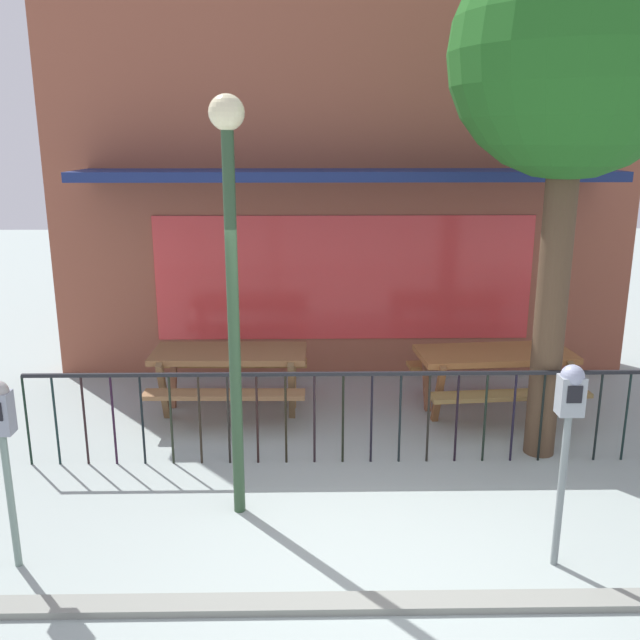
# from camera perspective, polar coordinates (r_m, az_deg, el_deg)

# --- Properties ---
(ground) EXTENTS (40.00, 40.00, 0.00)m
(ground) POSITION_cam_1_polar(r_m,az_deg,el_deg) (5.63, 4.39, -19.86)
(ground) COLOR #94A19D
(pub_storefront) EXTENTS (7.85, 1.52, 5.35)m
(pub_storefront) POSITION_cam_1_polar(r_m,az_deg,el_deg) (9.40, 2.00, 11.60)
(pub_storefront) COLOR brown
(pub_storefront) RESTS_ON ground
(patio_fence_front) EXTENTS (6.62, 0.04, 0.97)m
(patio_fence_front) POSITION_cam_1_polar(r_m,az_deg,el_deg) (6.91, 3.12, -6.72)
(patio_fence_front) COLOR black
(patio_fence_front) RESTS_ON ground
(picnic_table_left) EXTENTS (1.83, 1.39, 0.79)m
(picnic_table_left) POSITION_cam_1_polar(r_m,az_deg,el_deg) (8.21, -7.47, -3.64)
(picnic_table_left) COLOR brown
(picnic_table_left) RESTS_ON ground
(picnic_table_right) EXTENTS (1.91, 1.51, 0.79)m
(picnic_table_right) POSITION_cam_1_polar(r_m,az_deg,el_deg) (8.38, 14.23, -3.60)
(picnic_table_right) COLOR #965B30
(picnic_table_right) RESTS_ON ground
(parking_meter_near) EXTENTS (0.18, 0.17, 1.63)m
(parking_meter_near) POSITION_cam_1_polar(r_m,az_deg,el_deg) (5.39, 19.91, -7.27)
(parking_meter_near) COLOR slate
(parking_meter_near) RESTS_ON ground
(parking_meter_far) EXTENTS (0.18, 0.17, 1.51)m
(parking_meter_far) POSITION_cam_1_polar(r_m,az_deg,el_deg) (5.60, -24.91, -7.94)
(parking_meter_far) COLOR slate
(parking_meter_far) RESTS_ON ground
(street_tree) EXTENTS (2.28, 2.28, 5.09)m
(street_tree) POSITION_cam_1_polar(r_m,az_deg,el_deg) (7.06, 20.24, 19.60)
(street_tree) COLOR #4F3A28
(street_tree) RESTS_ON ground
(street_lamp) EXTENTS (0.28, 0.28, 3.53)m
(street_lamp) POSITION_cam_1_polar(r_m,az_deg,el_deg) (5.58, -7.37, 5.84)
(street_lamp) COLOR #2A452B
(street_lamp) RESTS_ON ground
(curb_edge) EXTENTS (10.99, 0.20, 0.11)m
(curb_edge) POSITION_cam_1_polar(r_m,az_deg,el_deg) (5.28, 4.86, -22.56)
(curb_edge) COLOR gray
(curb_edge) RESTS_ON ground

